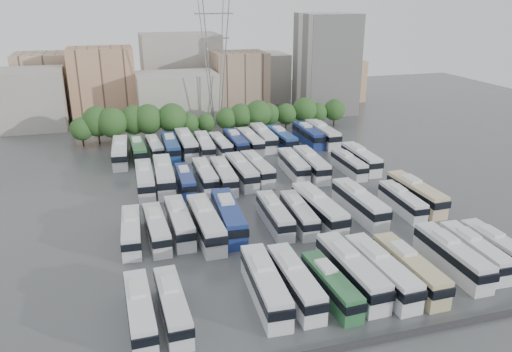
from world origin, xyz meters
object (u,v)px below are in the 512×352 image
object	(u,v)px
bus_r2_s12	(349,164)
bus_r3_s13	(322,134)
bus_r3_s1	(138,149)
bus_r0_s6	(331,285)
bus_r0_s9	(409,268)
bus_r0_s8	(381,270)
bus_r2_s4	(205,176)
bus_r3_s5	(205,146)
bus_r2_s13	(361,158)
bus_r1_s6	(275,214)
bus_r3_s7	(236,142)
bus_r1_s12	(402,201)
bus_r2_s3	(185,180)
electricity_pylon	(215,49)
bus_r3_s4	(186,143)
bus_r3_s2	(155,147)
bus_r2_s10	(311,164)
bus_r1_s10	(359,203)
bus_r3_s10	(281,138)
bus_r1_s0	(131,231)
bus_r0_s0	(140,310)
bus_r2_s2	(164,175)
apartment_tower	(326,64)
bus_r1_s8	(319,208)
bus_r3_s12	(308,135)
bus_r1_s13	(416,193)
bus_r3_s3	(171,147)
bus_r0_s13	(498,248)
bus_r3_s0	(120,152)
bus_r1_s3	(206,223)
bus_r2_s1	(145,179)
bus_r0_s4	(265,284)
bus_r0_s11	(452,255)
bus_r2_s9	(293,165)
bus_r0_s1	(173,305)
bus_r3_s8	(250,141)
bus_r1_s7	(299,213)
bus_r2_s7	(257,168)
bus_r0_s5	(295,281)
bus_r0_s7	(351,270)
bus_r3_s9	(263,137)
bus_r1_s4	(228,216)

from	to	relation	value
bus_r2_s12	bus_r3_s13	distance (m)	19.39
bus_r3_s1	bus_r0_s6	bearing A→B (deg)	-74.97
bus_r0_s9	bus_r0_s8	bearing A→B (deg)	172.72
bus_r2_s4	bus_r3_s5	bearing A→B (deg)	79.55
bus_r2_s4	bus_r2_s13	bearing A→B (deg)	1.87
bus_r1_s6	bus_r3_s7	world-z (taller)	bus_r3_s7
bus_r0_s8	bus_r1_s12	xyz separation A→B (m)	(13.42, 17.40, -0.27)
bus_r2_s3	electricity_pylon	bearing A→B (deg)	72.01
electricity_pylon	bus_r3_s4	bearing A→B (deg)	-118.58
bus_r1_s12	bus_r3_s7	size ratio (longest dim) A/B	0.89
electricity_pylon	bus_r3_s2	size ratio (longest dim) A/B	3.06
bus_r2_s10	bus_r1_s6	bearing A→B (deg)	-122.82
bus_r2_s13	bus_r0_s9	bearing A→B (deg)	-108.66
bus_r1_s10	bus_r0_s8	bearing A→B (deg)	-111.60
bus_r3_s7	bus_r3_s10	distance (m)	10.02
bus_r1_s0	bus_r0_s0	bearing A→B (deg)	-87.48
bus_r2_s4	bus_r2_s2	bearing A→B (deg)	168.26
apartment_tower	bus_r1_s8	world-z (taller)	apartment_tower
bus_r3_s12	bus_r3_s5	bearing A→B (deg)	-176.76
bus_r1_s13	bus_r3_s3	world-z (taller)	bus_r1_s13
bus_r0_s13	bus_r3_s2	world-z (taller)	bus_r0_s13
bus_r0_s8	bus_r3_s4	xyz separation A→B (m)	(-13.33, 55.18, 0.12)
bus_r3_s0	bus_r1_s10	bearing A→B (deg)	-44.23
bus_r1_s3	bus_r2_s1	distance (m)	20.54
bus_r3_s10	bus_r0_s4	bearing A→B (deg)	-113.40
bus_r3_s2	bus_r3_s10	world-z (taller)	bus_r3_s10
bus_r1_s3	bus_r0_s11	bearing A→B (deg)	-33.24
bus_r3_s3	bus_r1_s12	bearing A→B (deg)	-49.80
bus_r2_s2	bus_r2_s13	xyz separation A→B (m)	(36.54, -0.47, -0.20)
bus_r0_s4	bus_r3_s4	xyz separation A→B (m)	(-0.05, 54.26, 0.12)
bus_r2_s9	bus_r0_s1	bearing A→B (deg)	-122.84
bus_r3_s2	bus_r2_s3	bearing A→B (deg)	-84.10
apartment_tower	bus_r3_s1	world-z (taller)	apartment_tower
bus_r3_s4	bus_r3_s8	bearing A→B (deg)	-5.56
bus_r0_s1	bus_r0_s13	bearing A→B (deg)	-0.78
bus_r0_s1	bus_r1_s7	xyz separation A→B (m)	(19.97, 16.98, 0.04)
bus_r2_s7	bus_r1_s0	bearing A→B (deg)	-142.94
bus_r0_s5	bus_r0_s4	bearing A→B (deg)	177.16
electricity_pylon	bus_r0_s11	size ratio (longest dim) A/B	2.73
bus_r0_s8	bus_r0_s11	distance (m)	9.86
bus_r2_s4	bus_r2_s12	world-z (taller)	bus_r2_s4
bus_r3_s5	bus_r1_s12	bearing A→B (deg)	-54.64
bus_r0_s1	bus_r0_s5	xyz separation A→B (m)	(13.25, 0.48, 0.15)
bus_r3_s5	bus_r3_s10	world-z (taller)	bus_r3_s10
bus_r0_s7	bus_r0_s6	bearing A→B (deg)	-155.23
bus_r0_s13	bus_r2_s2	distance (m)	51.55
bus_r2_s9	bus_r3_s8	bearing A→B (deg)	104.24
bus_r2_s7	bus_r3_s0	xyz separation A→B (m)	(-23.02, 16.06, 0.14)
bus_r1_s0	bus_r3_s5	world-z (taller)	bus_r3_s5
bus_r3_s9	bus_r1_s4	bearing A→B (deg)	-112.16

